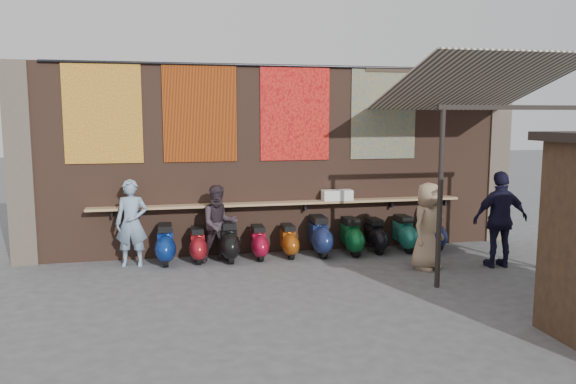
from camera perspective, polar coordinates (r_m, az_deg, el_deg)
The scene contains 29 objects.
ground at distance 9.97m, azimuth 2.30°, elevation -9.40°, with size 70.00×70.00×0.00m, color #474749.
brick_wall at distance 12.19m, azimuth -0.89°, elevation 3.31°, with size 10.00×0.40×4.00m, color brown.
pier_left at distance 12.26m, azimuth -25.46°, elevation 2.59°, with size 0.50×0.50×4.00m, color #4C4238.
pier_right at distance 14.18m, azimuth 20.20°, elevation 3.45°, with size 0.50×0.50×4.00m, color #4C4238.
eating_counter at distance 11.94m, azimuth -0.52°, elevation -1.13°, with size 8.00×0.32×0.05m, color #9E7A51.
shelf_box at distance 12.19m, azimuth 5.01°, elevation -0.33°, with size 0.65×0.28×0.23m, color white.
tapestry_redgold at distance 11.75m, azimuth -18.30°, elevation 7.65°, with size 1.50×0.02×2.00m, color #9A2E16.
tapestry_sun at distance 11.72m, azimuth -8.93°, elevation 7.94°, with size 1.50×0.02×2.00m, color #DB4E0C.
tapestry_orange at distance 12.01m, azimuth 0.73°, elevation 8.02°, with size 1.50×0.02×2.00m, color red.
tapestry_multi at distance 12.62m, azimuth 9.70°, elevation 7.89°, with size 1.50×0.02×2.00m, color #235580.
hang_rail at distance 11.98m, azimuth -0.68°, elevation 12.71°, with size 0.06×0.06×9.50m, color black.
scooter_stool_0 at distance 11.51m, azimuth -12.36°, elevation -5.24°, with size 0.37×0.82×0.78m, color navy, non-canonical shape.
scooter_stool_1 at distance 11.55m, azimuth -9.15°, elevation -5.33°, with size 0.33×0.73×0.70m, color maroon, non-canonical shape.
scooter_stool_2 at distance 11.53m, azimuth -6.02°, elevation -5.04°, with size 0.38×0.84×0.79m, color black, non-canonical shape.
scooter_stool_3 at distance 11.65m, azimuth -3.00°, elevation -5.16°, with size 0.32×0.72×0.68m, color maroon, non-canonical shape.
scooter_stool_4 at distance 11.78m, azimuth 0.07°, elevation -5.02°, with size 0.32×0.71×0.68m, color #91420D, non-canonical shape.
scooter_stool_5 at distance 11.93m, azimuth 3.20°, elevation -4.50°, with size 0.39×0.87×0.83m, color #16224F, non-canonical shape.
scooter_stool_6 at distance 12.08m, azimuth 6.45°, elevation -4.51°, with size 0.37×0.82×0.78m, color #0B5125, non-canonical shape.
scooter_stool_7 at distance 12.34m, azimuth 8.85°, elevation -4.41°, with size 0.34×0.77×0.73m, color black, non-canonical shape.
scooter_stool_8 at distance 12.57m, azimuth 11.75°, elevation -4.17°, with size 0.36×0.81×0.77m, color #1B6C5B, non-canonical shape.
scooter_stool_9 at distance 12.89m, azimuth 14.40°, elevation -3.96°, with size 0.36×0.81×0.77m, color navy, non-canonical shape.
diner_left at distance 11.42m, azimuth -15.60°, elevation -3.05°, with size 0.63×0.41×1.72m, color #7791AD.
diner_right at distance 11.37m, azimuth -7.01°, elevation -3.25°, with size 0.76×0.59×1.57m, color #30252B.
shopper_navy at distance 11.66m, azimuth 20.77°, elevation -2.63°, with size 1.11×0.46×1.89m, color black.
shopper_tan at distance 11.10m, azimuth 13.99°, elevation -3.38°, with size 0.82×0.54×1.69m, color #967C5F.
awning_canvas at distance 11.75m, azimuth 18.25°, elevation 10.33°, with size 3.20×3.40×0.03m, color beige.
awning_ledger at distance 13.16m, azimuth 14.72°, elevation 11.88°, with size 3.30×0.08×0.12m, color #33261C.
awning_header at distance 10.46m, azimuth 22.36°, elevation 7.95°, with size 3.00×0.08×0.08m, color black.
awning_post_left at distance 9.83m, azimuth 15.18°, elevation -0.64°, with size 0.09×0.09×3.10m, color black.
Camera 1 is at (-2.44, -9.21, 2.92)m, focal length 35.00 mm.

